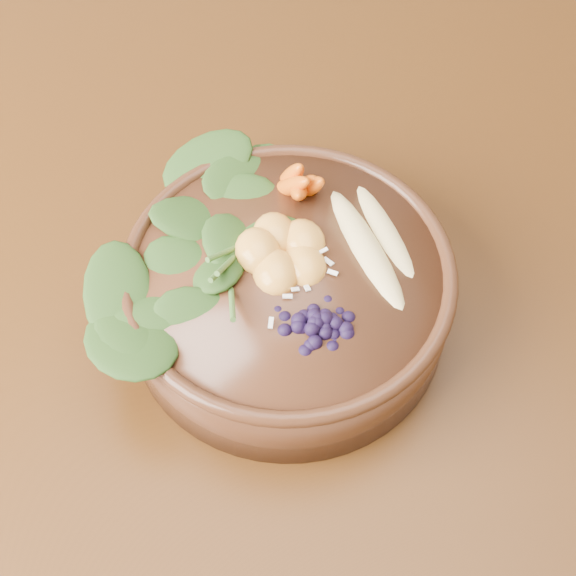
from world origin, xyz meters
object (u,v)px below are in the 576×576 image
banana_halves (377,229)px  blueberry_pile (317,311)px  dining_table (452,219)px  kale_heap (215,216)px  carrot_cluster (313,158)px  stoneware_bowl (288,294)px  mandarin_cluster (283,242)px

banana_halves → blueberry_pile: size_ratio=1.25×
dining_table → blueberry_pile: blueberry_pile is taller
kale_heap → carrot_cluster: bearing=17.8°
dining_table → banana_halves: size_ratio=9.63×
banana_halves → blueberry_pile: 0.10m
dining_table → blueberry_pile: (-0.22, -0.20, 0.19)m
stoneware_bowl → mandarin_cluster: 0.06m
mandarin_cluster → banana_halves: bearing=-2.4°
carrot_cluster → banana_halves: size_ratio=0.48×
stoneware_bowl → blueberry_pile: 0.08m
mandarin_cluster → blueberry_pile: (0.01, -0.08, 0.00)m
kale_heap → mandarin_cluster: bearing=-34.5°
stoneware_bowl → kale_heap: kale_heap is taller
mandarin_cluster → dining_table: bearing=28.9°
dining_table → stoneware_bowl: (-0.23, -0.14, 0.13)m
banana_halves → mandarin_cluster: (-0.08, 0.00, 0.00)m
carrot_cluster → blueberry_pile: bearing=-109.5°
banana_halves → blueberry_pile: bearing=-141.5°
carrot_cluster → blueberry_pile: (-0.03, -0.14, -0.02)m
kale_heap → carrot_cluster: 0.10m
blueberry_pile → carrot_cluster: bearing=77.8°
kale_heap → dining_table: bearing=18.0°
dining_table → stoneware_bowl: bearing=-147.8°
stoneware_bowl → kale_heap: bearing=134.2°
carrot_cluster → mandarin_cluster: size_ratio=0.87×
kale_heap → banana_halves: bearing=-16.2°
dining_table → carrot_cluster: 0.29m
kale_heap → carrot_cluster: size_ratio=2.37×
dining_table → carrot_cluster: (-0.19, -0.06, 0.21)m
dining_table → kale_heap: bearing=-162.0°
stoneware_bowl → blueberry_pile: size_ratio=2.16×
dining_table → stoneware_bowl: stoneware_bowl is taller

